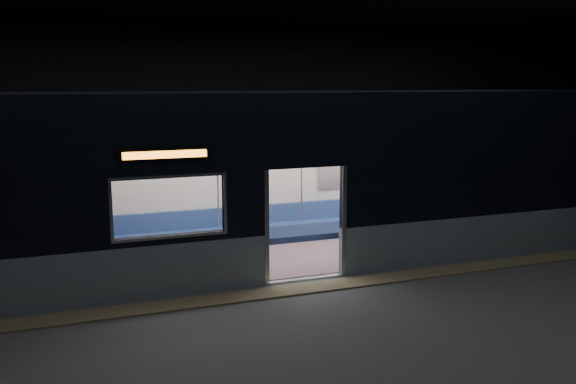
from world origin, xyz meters
TOP-DOWN VIEW (x-y plane):
  - station_floor at (0.00, 0.00)m, footprint 24.00×14.00m
  - station_envelope at (0.00, 0.00)m, footprint 24.00×14.00m
  - tactile_strip at (0.00, 0.55)m, footprint 22.80×0.50m
  - metro_car at (-0.00, 2.54)m, footprint 18.00×3.04m
  - passenger at (3.17, 3.55)m, footprint 0.42×0.70m
  - handbag at (3.19, 3.32)m, footprint 0.33×0.31m
  - transit_map at (2.05, 3.85)m, footprint 1.09×0.03m

SIDE VIEW (x-z plane):
  - station_floor at x=0.00m, z-range -0.01..0.00m
  - tactile_strip at x=0.00m, z-range 0.00..0.03m
  - handbag at x=3.19m, z-range 0.61..0.74m
  - passenger at x=3.17m, z-range 0.11..1.48m
  - transit_map at x=2.05m, z-range 1.15..1.86m
  - metro_car at x=0.00m, z-range 0.17..3.52m
  - station_envelope at x=0.00m, z-range 1.16..6.16m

